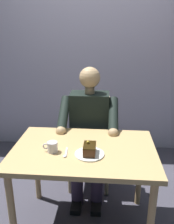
# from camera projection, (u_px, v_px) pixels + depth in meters

# --- Properties ---
(ground_plane) EXTENTS (14.00, 14.00, 0.00)m
(ground_plane) POSITION_uv_depth(u_px,v_px,m) (84.00, 224.00, 2.03)
(ground_plane) COLOR #3D3B46
(cafe_rear_panel) EXTENTS (6.40, 0.12, 3.00)m
(cafe_rear_panel) POSITION_uv_depth(u_px,v_px,m) (96.00, 32.00, 2.94)
(cafe_rear_panel) COLOR #ACA6BB
(cafe_rear_panel) RESTS_ON ground
(dining_table) EXTENTS (1.06, 0.72, 0.71)m
(dining_table) POSITION_uv_depth(u_px,v_px,m) (84.00, 159.00, 1.82)
(dining_table) COLOR tan
(dining_table) RESTS_ON ground
(chair) EXTENTS (0.42, 0.42, 0.90)m
(chair) POSITION_uv_depth(u_px,v_px,m) (90.00, 137.00, 2.48)
(chair) COLOR tan
(chair) RESTS_ON ground
(seated_person) EXTENTS (0.53, 0.58, 1.22)m
(seated_person) POSITION_uv_depth(u_px,v_px,m) (89.00, 131.00, 2.27)
(seated_person) COLOR black
(seated_person) RESTS_ON ground
(dessert_plate) EXTENTS (0.21, 0.21, 0.01)m
(dessert_plate) POSITION_uv_depth(u_px,v_px,m) (90.00, 154.00, 1.70)
(dessert_plate) COLOR white
(dessert_plate) RESTS_ON dining_table
(cake_slice) EXTENTS (0.09, 0.13, 0.09)m
(cake_slice) POSITION_uv_depth(u_px,v_px,m) (90.00, 149.00, 1.69)
(cake_slice) COLOR #4C2C18
(cake_slice) RESTS_ON dessert_plate
(coffee_cup) EXTENTS (0.11, 0.07, 0.08)m
(coffee_cup) POSITION_uv_depth(u_px,v_px,m) (52.00, 147.00, 1.73)
(coffee_cup) COLOR silver
(coffee_cup) RESTS_ON dining_table
(dessert_spoon) EXTENTS (0.03, 0.14, 0.01)m
(dessert_spoon) POSITION_uv_depth(u_px,v_px,m) (66.00, 154.00, 1.71)
(dessert_spoon) COLOR silver
(dessert_spoon) RESTS_ON dining_table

